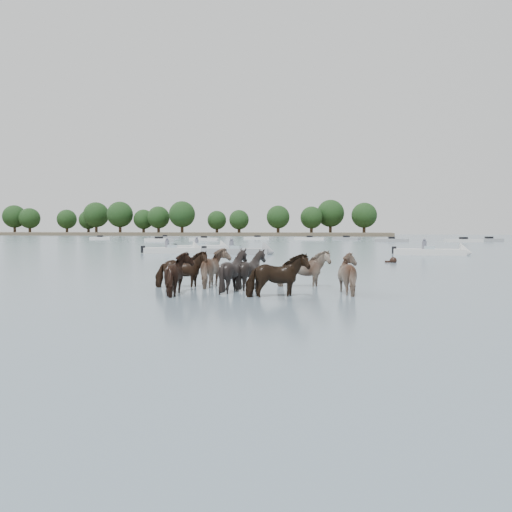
# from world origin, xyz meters

# --- Properties ---
(ground) EXTENTS (400.00, 400.00, 0.00)m
(ground) POSITION_xyz_m (0.00, 0.00, 0.00)
(ground) COLOR slate
(ground) RESTS_ON ground
(shoreline) EXTENTS (160.00, 30.00, 1.00)m
(shoreline) POSITION_xyz_m (-70.00, 150.00, 0.50)
(shoreline) COLOR #4C4233
(shoreline) RESTS_ON ground
(pony_herd) EXTENTS (7.91, 4.44, 1.65)m
(pony_herd) POSITION_xyz_m (-0.01, 1.03, 0.55)
(pony_herd) COLOR black
(pony_herd) RESTS_ON ground
(swimming_pony) EXTENTS (0.72, 0.44, 0.44)m
(swimming_pony) POSITION_xyz_m (5.19, 16.91, 0.10)
(swimming_pony) COLOR black
(swimming_pony) RESTS_ON ground
(motorboat_a) EXTENTS (5.34, 4.04, 1.92)m
(motorboat_a) POSITION_xyz_m (-12.25, 25.94, 0.23)
(motorboat_a) COLOR silver
(motorboat_a) RESTS_ON ground
(motorboat_b) EXTENTS (6.17, 1.63, 1.92)m
(motorboat_b) POSITION_xyz_m (-6.17, 24.98, 0.22)
(motorboat_b) COLOR gray
(motorboat_b) RESTS_ON ground
(motorboat_c) EXTENTS (6.13, 2.14, 1.92)m
(motorboat_c) POSITION_xyz_m (9.20, 27.16, 0.22)
(motorboat_c) COLOR silver
(motorboat_c) RESTS_ON ground
(motorboat_f) EXTENTS (5.53, 3.66, 1.92)m
(motorboat_f) POSITION_xyz_m (-11.81, 32.26, 0.23)
(motorboat_f) COLOR silver
(motorboat_f) RESTS_ON ground
(distant_flotilla) EXTENTS (106.61, 26.71, 0.93)m
(distant_flotilla) POSITION_xyz_m (0.41, 75.03, 0.26)
(distant_flotilla) COLOR silver
(distant_flotilla) RESTS_ON ground
(treeline) EXTENTS (148.95, 23.04, 12.06)m
(treeline) POSITION_xyz_m (-68.73, 150.14, 6.50)
(treeline) COLOR #382619
(treeline) RESTS_ON ground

